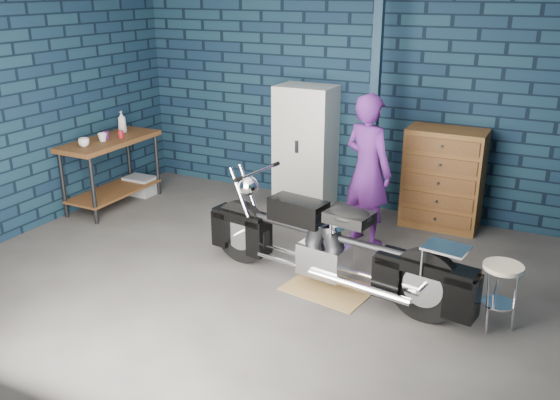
{
  "coord_description": "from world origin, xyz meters",
  "views": [
    {
      "loc": [
        2.66,
        -4.65,
        2.79
      ],
      "look_at": [
        0.16,
        0.3,
        0.76
      ],
      "focal_mm": 38.0,
      "sensor_mm": 36.0,
      "label": 1
    }
  ],
  "objects_px": {
    "storage_bin": "(140,185)",
    "shop_stool": "(499,297)",
    "person": "(368,170)",
    "locker": "(305,146)",
    "tool_chest": "(443,179)",
    "motorcycle": "(330,239)",
    "workbench": "(112,172)"
  },
  "relations": [
    {
      "from": "motorcycle",
      "to": "storage_bin",
      "type": "bearing_deg",
      "value": 166.8
    },
    {
      "from": "workbench",
      "to": "shop_stool",
      "type": "height_order",
      "value": "workbench"
    },
    {
      "from": "motorcycle",
      "to": "locker",
      "type": "distance_m",
      "value": 2.44
    },
    {
      "from": "workbench",
      "to": "locker",
      "type": "height_order",
      "value": "locker"
    },
    {
      "from": "storage_bin",
      "to": "shop_stool",
      "type": "bearing_deg",
      "value": -15.33
    },
    {
      "from": "workbench",
      "to": "storage_bin",
      "type": "bearing_deg",
      "value": 87.71
    },
    {
      "from": "tool_chest",
      "to": "person",
      "type": "bearing_deg",
      "value": -127.48
    },
    {
      "from": "workbench",
      "to": "shop_stool",
      "type": "bearing_deg",
      "value": -9.81
    },
    {
      "from": "locker",
      "to": "tool_chest",
      "type": "distance_m",
      "value": 1.82
    },
    {
      "from": "shop_stool",
      "to": "workbench",
      "type": "bearing_deg",
      "value": 170.19
    },
    {
      "from": "motorcycle",
      "to": "storage_bin",
      "type": "xyz_separation_m",
      "value": [
        -3.43,
        1.37,
        -0.4
      ]
    },
    {
      "from": "motorcycle",
      "to": "storage_bin",
      "type": "height_order",
      "value": "motorcycle"
    },
    {
      "from": "storage_bin",
      "to": "locker",
      "type": "bearing_deg",
      "value": 18.24
    },
    {
      "from": "person",
      "to": "storage_bin",
      "type": "xyz_separation_m",
      "value": [
        -3.36,
        0.13,
        -0.73
      ]
    },
    {
      "from": "storage_bin",
      "to": "tool_chest",
      "type": "relative_size",
      "value": 0.34
    },
    {
      "from": "locker",
      "to": "tool_chest",
      "type": "relative_size",
      "value": 1.31
    },
    {
      "from": "shop_stool",
      "to": "locker",
      "type": "bearing_deg",
      "value": 142.93
    },
    {
      "from": "locker",
      "to": "tool_chest",
      "type": "height_order",
      "value": "locker"
    },
    {
      "from": "storage_bin",
      "to": "tool_chest",
      "type": "bearing_deg",
      "value": 10.27
    },
    {
      "from": "storage_bin",
      "to": "locker",
      "type": "xyz_separation_m",
      "value": [
        2.21,
        0.73,
        0.66
      ]
    },
    {
      "from": "tool_chest",
      "to": "shop_stool",
      "type": "xyz_separation_m",
      "value": [
        0.96,
        -2.09,
        -0.3
      ]
    },
    {
      "from": "person",
      "to": "shop_stool",
      "type": "bearing_deg",
      "value": 166.38
    },
    {
      "from": "storage_bin",
      "to": "motorcycle",
      "type": "bearing_deg",
      "value": -21.77
    },
    {
      "from": "person",
      "to": "locker",
      "type": "relative_size",
      "value": 1.08
    },
    {
      "from": "workbench",
      "to": "locker",
      "type": "distance_m",
      "value": 2.57
    },
    {
      "from": "tool_chest",
      "to": "motorcycle",
      "type": "bearing_deg",
      "value": -105.61
    },
    {
      "from": "person",
      "to": "tool_chest",
      "type": "xyz_separation_m",
      "value": [
        0.66,
        0.86,
        -0.25
      ]
    },
    {
      "from": "person",
      "to": "tool_chest",
      "type": "distance_m",
      "value": 1.11
    },
    {
      "from": "motorcycle",
      "to": "person",
      "type": "height_order",
      "value": "person"
    },
    {
      "from": "motorcycle",
      "to": "tool_chest",
      "type": "distance_m",
      "value": 2.18
    },
    {
      "from": "tool_chest",
      "to": "shop_stool",
      "type": "bearing_deg",
      "value": -65.37
    },
    {
      "from": "motorcycle",
      "to": "person",
      "type": "relative_size",
      "value": 1.41
    }
  ]
}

